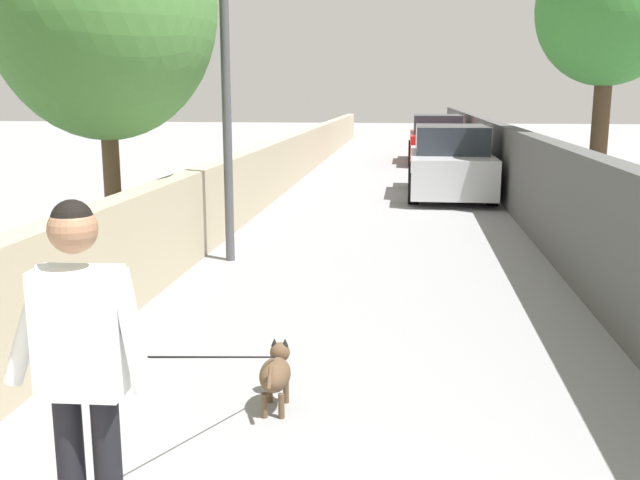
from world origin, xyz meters
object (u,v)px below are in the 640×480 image
tree_right_near (609,10)px  car_far (436,140)px  tree_left_far (102,5)px  dog (275,372)px  car_near (450,164)px  lamp_post (224,23)px  person_skateboarder (81,352)px

tree_right_near → car_far: tree_right_near is taller
tree_left_far → dog: bearing=-143.6°
car_near → tree_right_near: bearing=-127.0°
tree_left_far → lamp_post: size_ratio=1.06×
car_near → car_far: size_ratio=0.99×
lamp_post → car_far: 15.00m
dog → car_near: bearing=-9.4°
tree_right_near → car_far: size_ratio=1.24×
tree_right_near → person_skateboarder: bearing=155.6°
person_skateboarder → car_far: (20.76, -2.39, -0.36)m
tree_right_near → person_skateboarder: size_ratio=3.01×
tree_right_near → dog: (-9.19, 4.44, -3.42)m
lamp_post → dog: 5.53m
car_near → dog: bearing=170.6°
person_skateboarder → car_near: person_skateboarder is taller
car_near → car_far: 7.81m
lamp_post → person_skateboarder: bearing=-171.9°
tree_right_near → dog: bearing=154.2°
car_far → tree_right_near: bearing=-165.1°
person_skateboarder → tree_left_far: bearing=21.5°
dog → car_near: size_ratio=0.52×
car_near → tree_left_far: bearing=148.6°
person_skateboarder → car_near: bearing=-10.5°
tree_right_near → person_skateboarder: 12.35m
tree_left_far → person_skateboarder: bearing=-158.5°
tree_right_near → tree_left_far: bearing=127.5°
dog → car_far: 19.05m
tree_left_far → lamp_post: bearing=-56.7°
car_far → person_skateboarder: bearing=173.4°
lamp_post → person_skateboarder: (-6.32, -0.90, -2.03)m
car_far → car_near: bearing=-180.0°
dog → car_far: (18.96, -1.84, 0.44)m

